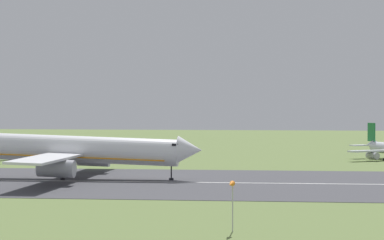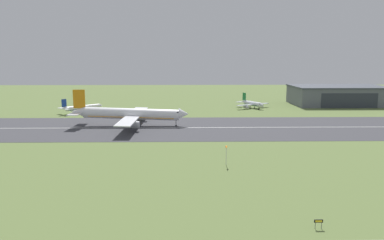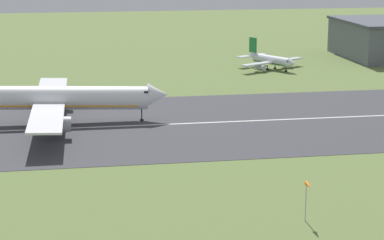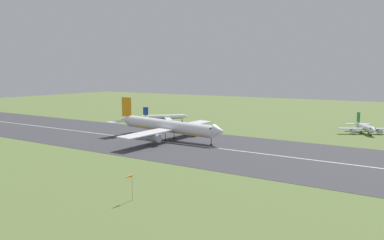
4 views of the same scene
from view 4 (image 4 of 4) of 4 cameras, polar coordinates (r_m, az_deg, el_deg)
ground_plane at (r=77.05m, az=-13.87°, el=-13.26°), size 649.26×649.26×0.00m
runway_strip at (r=128.74m, az=7.50°, el=-4.74°), size 409.26×55.10×0.06m
runway_centreline at (r=128.73m, az=7.50°, el=-4.72°), size 368.33×0.70×0.01m
airplane_landing at (r=148.66m, az=-3.63°, el=-1.00°), size 51.79×53.45×16.07m
airplane_parked_west at (r=201.47m, az=-4.05°, el=0.45°), size 22.13×21.76×8.24m
airplane_parked_centre at (r=179.85m, az=24.87°, el=-1.06°), size 21.28×19.66×8.65m
windsock_pole at (r=79.31m, az=-9.69°, el=-8.73°), size 0.76×2.35×5.64m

